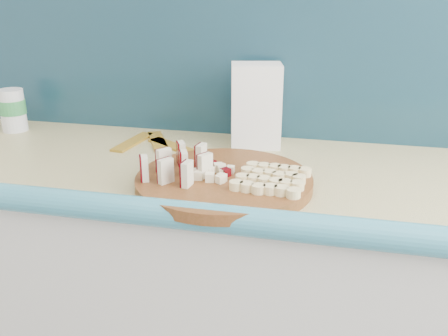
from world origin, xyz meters
The scene contains 9 objects.
kitchen_counter centered at (0.10, 1.50, 0.46)m, with size 2.20×0.63×0.91m.
backsplash centered at (0.10, 1.79, 1.16)m, with size 2.20×0.02×0.50m, color teal.
cutting_board centered at (-0.12, 1.36, 0.92)m, with size 0.41×0.41×0.03m, color #4F2F11.
apple_wedges centered at (-0.22, 1.35, 0.96)m, with size 0.15×0.17×0.06m.
apple_chunks centered at (-0.14, 1.37, 0.95)m, with size 0.07×0.07×0.02m.
banana_slices centered at (0.00, 1.35, 0.94)m, with size 0.17×0.17×0.02m.
flour_bag centered at (-0.10, 1.68, 1.03)m, with size 0.14×0.10×0.23m, color white.
canister centered at (-0.86, 1.66, 0.98)m, with size 0.08×0.08×0.13m.
banana_peel centered at (-0.38, 1.63, 0.91)m, with size 0.25×0.21×0.01m.
Camera 1 is at (0.12, 0.33, 1.36)m, focal length 40.00 mm.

